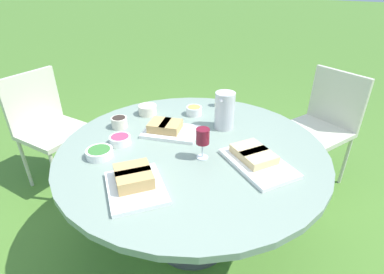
# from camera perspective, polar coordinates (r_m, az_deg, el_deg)

# --- Properties ---
(ground_plane) EXTENTS (40.00, 40.00, 0.00)m
(ground_plane) POSITION_cam_1_polar(r_m,az_deg,el_deg) (2.07, -0.00, -18.70)
(ground_plane) COLOR #4C7A2D
(dining_table) EXTENTS (1.44, 1.44, 0.70)m
(dining_table) POSITION_cam_1_polar(r_m,az_deg,el_deg) (1.67, -0.00, -4.31)
(dining_table) COLOR #4C4C51
(dining_table) RESTS_ON ground_plane
(chair_near_left) EXTENTS (0.56, 0.57, 0.89)m
(chair_near_left) POSITION_cam_1_polar(r_m,az_deg,el_deg) (2.53, 23.83, 2.98)
(chair_near_left) COLOR beige
(chair_near_left) RESTS_ON ground_plane
(chair_near_right) EXTENTS (0.45, 0.43, 0.89)m
(chair_near_right) POSITION_cam_1_polar(r_m,az_deg,el_deg) (2.55, -25.99, 2.65)
(chair_near_right) COLOR beige
(chair_near_right) RESTS_ON ground_plane
(water_pitcher) EXTENTS (0.13, 0.12, 0.22)m
(water_pitcher) POSITION_cam_1_polar(r_m,az_deg,el_deg) (1.78, 6.23, 5.05)
(water_pitcher) COLOR silver
(water_pitcher) RESTS_ON dining_table
(wine_glass) EXTENTS (0.07, 0.07, 0.17)m
(wine_glass) POSITION_cam_1_polar(r_m,az_deg,el_deg) (1.47, 2.05, -0.11)
(wine_glass) COLOR silver
(wine_glass) RESTS_ON dining_table
(platter_bread_main) EXTENTS (0.30, 0.36, 0.07)m
(platter_bread_main) POSITION_cam_1_polar(r_m,az_deg,el_deg) (1.75, -4.60, 1.59)
(platter_bread_main) COLOR white
(platter_bread_main) RESTS_ON dining_table
(platter_charcuterie) EXTENTS (0.39, 0.44, 0.06)m
(platter_charcuterie) POSITION_cam_1_polar(r_m,az_deg,el_deg) (1.51, 12.09, -4.07)
(platter_charcuterie) COLOR white
(platter_charcuterie) RESTS_ON dining_table
(platter_sandwich_side) EXTENTS (0.37, 0.38, 0.08)m
(platter_sandwich_side) POSITION_cam_1_polar(r_m,az_deg,el_deg) (1.34, -10.89, -8.26)
(platter_sandwich_side) COLOR white
(platter_sandwich_side) RESTS_ON dining_table
(bowl_fries) EXTENTS (0.10, 0.10, 0.06)m
(bowl_fries) POSITION_cam_1_polar(r_m,az_deg,el_deg) (1.98, 0.41, 5.12)
(bowl_fries) COLOR white
(bowl_fries) RESTS_ON dining_table
(bowl_salad) EXTENTS (0.14, 0.14, 0.04)m
(bowl_salad) POSITION_cam_1_polar(r_m,az_deg,el_deg) (1.60, -17.21, -2.85)
(bowl_salad) COLOR white
(bowl_salad) RESTS_ON dining_table
(bowl_olives) EXTENTS (0.10, 0.10, 0.07)m
(bowl_olives) POSITION_cam_1_polar(r_m,az_deg,el_deg) (1.86, -13.67, 2.83)
(bowl_olives) COLOR beige
(bowl_olives) RESTS_ON dining_table
(bowl_dip_red) EXTENTS (0.12, 0.12, 0.05)m
(bowl_dip_red) POSITION_cam_1_polar(r_m,az_deg,el_deg) (1.69, -13.52, -0.48)
(bowl_dip_red) COLOR white
(bowl_dip_red) RESTS_ON dining_table
(bowl_dip_cream) EXTENTS (0.12, 0.12, 0.06)m
(bowl_dip_cream) POSITION_cam_1_polar(r_m,az_deg,el_deg) (2.01, -8.47, 5.27)
(bowl_dip_cream) COLOR beige
(bowl_dip_cream) RESTS_ON dining_table
(cup_water_near) EXTENTS (0.06, 0.06, 0.11)m
(cup_water_near) POSITION_cam_1_polar(r_m,az_deg,el_deg) (2.11, 5.82, 7.26)
(cup_water_near) COLOR silver
(cup_water_near) RESTS_ON dining_table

